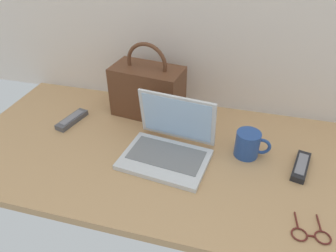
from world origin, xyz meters
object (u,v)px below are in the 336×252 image
Objects in this scene: laptop at (169,145)px; coffee_mug at (248,144)px; remote_control_near at (301,166)px; eyeglasses at (311,235)px; handbag at (148,90)px; remote_control_far at (72,120)px.

coffee_mug is (0.28, 0.07, 0.01)m from laptop.
remote_control_near is 1.44× the size of eyeglasses.
laptop is 1.01× the size of handbag.
remote_control_far is (-0.94, 0.06, 0.00)m from remote_control_near.
remote_control_far is at bearing -152.12° from handbag.
handbag is at bearing 161.42° from remote_control_near.
eyeglasses is (0.20, -0.32, -0.05)m from coffee_mug.
handbag reaches higher than eyeglasses.
eyeglasses is (0.95, -0.34, -0.01)m from remote_control_far.
laptop reaches higher than remote_control_far.
remote_control_far reaches higher than eyeglasses.
remote_control_far is at bearing 167.57° from laptop.
handbag is (-0.45, 0.19, 0.06)m from coffee_mug.
coffee_mug is at bearing 122.29° from eyeglasses.
coffee_mug is 1.13× the size of eyeglasses.
laptop is at bearing -57.57° from handbag.
remote_control_near is at bearing 5.40° from laptop.
remote_control_near is 0.50× the size of handbag.
laptop is at bearing -12.43° from remote_control_far.
handbag is (-0.64, 0.22, 0.10)m from remote_control_near.
remote_control_near is 0.29m from eyeglasses.
laptop is at bearing -165.36° from coffee_mug.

